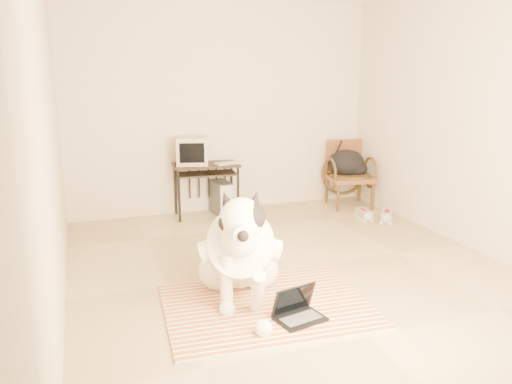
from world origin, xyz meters
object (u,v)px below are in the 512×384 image
laptop (298,311)px  backpack (348,164)px  computer_desk (206,171)px  dog (240,253)px  crt_monitor (193,151)px  rattan_chair (349,174)px  pc_tower (221,197)px

laptop → backpack: bearing=54.2°
computer_desk → laptop: bearing=-91.1°
laptop → computer_desk: 2.97m
laptop → computer_desk: computer_desk is taller
dog → computer_desk: bearing=81.9°
crt_monitor → rattan_chair: crt_monitor is taller
rattan_chair → backpack: size_ratio=1.68×
dog → crt_monitor: crt_monitor is taller
dog → backpack: bearing=45.0°
laptop → computer_desk: (0.06, 2.93, 0.50)m
pc_tower → rattan_chair: (1.77, -0.19, 0.23)m
pc_tower → computer_desk: bearing=-164.6°
backpack → pc_tower: bearing=173.6°
crt_monitor → backpack: bearing=-5.0°
computer_desk → backpack: bearing=-4.2°
computer_desk → backpack: 1.96m
laptop → crt_monitor: crt_monitor is taller
laptop → rattan_chair: size_ratio=0.45×
pc_tower → backpack: 1.80m
computer_desk → crt_monitor: crt_monitor is taller
rattan_chair → backpack: 0.14m
crt_monitor → rattan_chair: size_ratio=0.52×
crt_monitor → pc_tower: 0.73m
dog → computer_desk: (0.35, 2.44, 0.18)m
backpack → laptop: bearing=-125.8°
rattan_chair → backpack: rattan_chair is taller
laptop → pc_tower: (0.26, 2.98, 0.13)m
rattan_chair → laptop: bearing=-125.9°
crt_monitor → backpack: size_ratio=0.87×
dog → computer_desk: size_ratio=1.67×
computer_desk → dog: bearing=-98.1°
rattan_chair → pc_tower: bearing=174.0°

